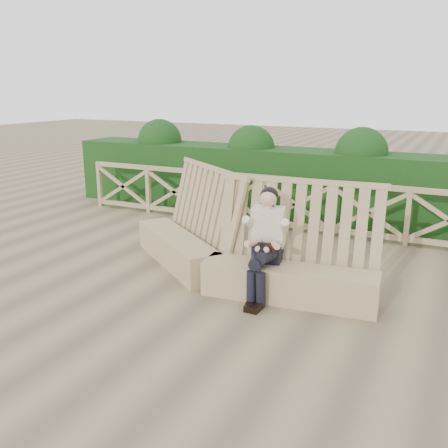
% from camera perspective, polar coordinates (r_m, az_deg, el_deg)
% --- Properties ---
extents(ground, '(60.00, 60.00, 0.00)m').
position_cam_1_polar(ground, '(7.23, -0.87, -7.73)').
color(ground, brown).
rests_on(ground, ground).
extents(bench, '(4.45, 2.08, 1.62)m').
position_cam_1_polar(bench, '(7.55, 0.83, -3.37)').
color(bench, '#9B7F58').
rests_on(bench, ground).
extents(woman, '(0.48, 0.96, 1.54)m').
position_cam_1_polar(woman, '(6.83, 4.80, -1.83)').
color(woman, black).
rests_on(woman, ground).
extents(guardrail, '(10.10, 0.09, 1.10)m').
position_cam_1_polar(guardrail, '(10.15, 8.16, 2.23)').
color(guardrail, '#9D875B').
rests_on(guardrail, ground).
extents(hedge, '(12.00, 1.20, 1.50)m').
position_cam_1_polar(hedge, '(11.23, 10.14, 4.44)').
color(hedge, black).
rests_on(hedge, ground).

